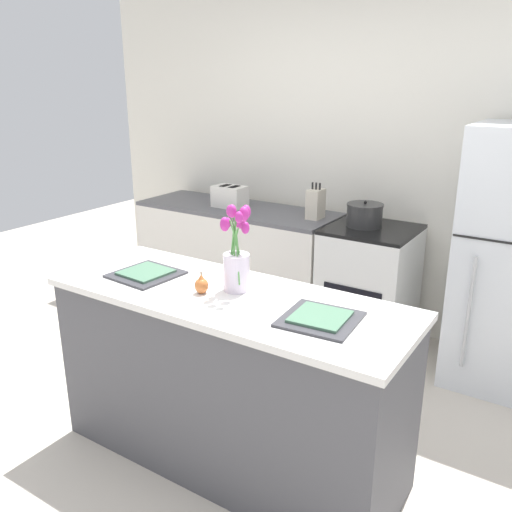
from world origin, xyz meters
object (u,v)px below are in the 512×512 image
object	(u,v)px
stove_range	(368,287)
plate_setting_left	(146,274)
plate_setting_right	(320,318)
toaster	(230,196)
knife_block	(316,204)
flower_vase	(237,259)
cooking_pot	(365,215)
pear_figurine	(201,285)

from	to	relation	value
stove_range	plate_setting_left	size ratio (longest dim) A/B	2.69
plate_setting_right	stove_range	bearing A→B (deg)	103.90
stove_range	plate_setting_right	world-z (taller)	plate_setting_right
toaster	knife_block	xyz separation A→B (m)	(0.76, 0.04, 0.03)
flower_vase	cooking_pot	xyz separation A→B (m)	(0.02, 1.54, -0.11)
plate_setting_right	cooking_pot	size ratio (longest dim) A/B	1.30
plate_setting_right	toaster	xyz separation A→B (m)	(-1.62, 1.60, 0.05)
plate_setting_left	knife_block	size ratio (longest dim) A/B	1.24
pear_figurine	plate_setting_right	distance (m)	0.61
pear_figurine	cooking_pot	world-z (taller)	cooking_pot
stove_range	cooking_pot	world-z (taller)	cooking_pot
flower_vase	toaster	bearing A→B (deg)	126.62
plate_setting_left	knife_block	distance (m)	1.65
stove_range	cooking_pot	bearing A→B (deg)	170.96
flower_vase	plate_setting_left	size ratio (longest dim) A/B	1.29
stove_range	pear_figurine	distance (m)	1.75
stove_range	plate_setting_left	world-z (taller)	plate_setting_left
flower_vase	pear_figurine	bearing A→B (deg)	-132.51
plate_setting_right	cooking_pot	xyz separation A→B (m)	(-0.47, 1.64, 0.04)
knife_block	toaster	bearing A→B (deg)	-177.11
plate_setting_left	knife_block	world-z (taller)	knife_block
cooking_pot	flower_vase	bearing A→B (deg)	-90.85
flower_vase	cooking_pot	size ratio (longest dim) A/B	1.68
cooking_pot	pear_figurine	bearing A→B (deg)	-94.76
flower_vase	plate_setting_right	size ratio (longest dim) A/B	1.29
toaster	cooking_pot	xyz separation A→B (m)	(1.15, 0.03, -0.00)
stove_range	knife_block	size ratio (longest dim) A/B	3.33
flower_vase	knife_block	xyz separation A→B (m)	(-0.37, 1.55, -0.08)
flower_vase	toaster	distance (m)	1.89
flower_vase	pear_figurine	distance (m)	0.21
cooking_pot	knife_block	world-z (taller)	knife_block
plate_setting_right	toaster	distance (m)	2.28
cooking_pot	knife_block	bearing A→B (deg)	179.00
stove_range	cooking_pot	xyz separation A→B (m)	(-0.07, 0.01, 0.53)
pear_figurine	plate_setting_left	xyz separation A→B (m)	(-0.39, 0.03, -0.03)
plate_setting_left	cooking_pot	xyz separation A→B (m)	(0.53, 1.64, 0.04)
stove_range	plate_setting_left	distance (m)	1.80
toaster	knife_block	distance (m)	0.76
plate_setting_right	plate_setting_left	bearing A→B (deg)	180.00
toaster	stove_range	bearing A→B (deg)	0.96
plate_setting_left	plate_setting_right	bearing A→B (deg)	0.00
plate_setting_right	flower_vase	bearing A→B (deg)	169.32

